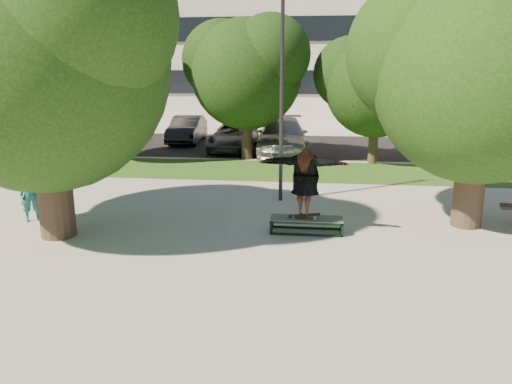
# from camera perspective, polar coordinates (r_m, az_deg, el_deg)

# --- Properties ---
(ground) EXTENTS (120.00, 120.00, 0.00)m
(ground) POSITION_cam_1_polar(r_m,az_deg,el_deg) (11.00, -4.26, -7.53)
(ground) COLOR #A9A39C
(ground) RESTS_ON ground
(grass_strip) EXTENTS (30.00, 4.00, 0.02)m
(grass_strip) POSITION_cam_1_polar(r_m,az_deg,el_deg) (19.97, 3.70, 2.44)
(grass_strip) COLOR #1D4C15
(grass_strip) RESTS_ON ground
(asphalt_strip) EXTENTS (40.00, 8.00, 0.01)m
(asphalt_strip) POSITION_cam_1_polar(r_m,az_deg,el_deg) (26.42, 2.29, 5.34)
(asphalt_strip) COLOR black
(asphalt_strip) RESTS_ON ground
(tree_left) EXTENTS (6.96, 5.95, 7.12)m
(tree_left) POSITION_cam_1_polar(r_m,az_deg,el_deg) (12.78, -23.58, 14.65)
(tree_left) COLOR #38281E
(tree_left) RESTS_ON ground
(tree_right) EXTENTS (6.24, 5.33, 6.51)m
(tree_right) POSITION_cam_1_polar(r_m,az_deg,el_deg) (13.69, 24.01, 13.13)
(tree_right) COLOR #38281E
(tree_right) RESTS_ON ground
(bg_tree_left) EXTENTS (5.28, 4.51, 5.77)m
(bg_tree_left) POSITION_cam_1_polar(r_m,az_deg,el_deg) (22.78, -15.81, 12.84)
(bg_tree_left) COLOR #38281E
(bg_tree_left) RESTS_ON ground
(bg_tree_mid) EXTENTS (5.76, 4.92, 6.24)m
(bg_tree_mid) POSITION_cam_1_polar(r_m,az_deg,el_deg) (22.32, -1.26, 14.06)
(bg_tree_mid) COLOR #38281E
(bg_tree_mid) RESTS_ON ground
(bg_tree_right) EXTENTS (5.04, 4.31, 5.43)m
(bg_tree_right) POSITION_cam_1_polar(r_m,az_deg,el_deg) (21.74, 13.44, 12.30)
(bg_tree_right) COLOR #38281E
(bg_tree_right) RESTS_ON ground
(lamppost) EXTENTS (0.25, 0.15, 6.11)m
(lamppost) POSITION_cam_1_polar(r_m,az_deg,el_deg) (15.09, 2.95, 10.70)
(lamppost) COLOR #2D2D30
(lamppost) RESTS_ON ground
(office_building) EXTENTS (30.00, 14.12, 16.00)m
(office_building) POSITION_cam_1_polar(r_m,az_deg,el_deg) (42.38, 1.32, 19.52)
(office_building) COLOR beige
(office_building) RESTS_ON ground
(grind_box) EXTENTS (1.80, 0.60, 0.38)m
(grind_box) POSITION_cam_1_polar(r_m,az_deg,el_deg) (12.62, 5.78, -3.77)
(grind_box) COLOR black
(grind_box) RESTS_ON ground
(skater_rig) EXTENTS (2.21, 0.95, 1.82)m
(skater_rig) POSITION_cam_1_polar(r_m,az_deg,el_deg) (12.32, 5.64, 1.26)
(skater_rig) COLOR white
(skater_rig) RESTS_ON grind_box
(bystander) EXTENTS (0.65, 0.61, 1.50)m
(bystander) POSITION_cam_1_polar(r_m,az_deg,el_deg) (14.64, -24.37, -0.18)
(bystander) COLOR #19625E
(bystander) RESTS_ON ground
(car_silver_a) EXTENTS (2.41, 4.30, 1.38)m
(car_silver_a) POSITION_cam_1_polar(r_m,az_deg,el_deg) (27.68, -16.54, 6.61)
(car_silver_a) COLOR #A8A7AC
(car_silver_a) RESTS_ON asphalt_strip
(car_dark) EXTENTS (1.72, 4.42, 1.43)m
(car_dark) POSITION_cam_1_polar(r_m,az_deg,el_deg) (27.61, -7.88, 7.09)
(car_dark) COLOR black
(car_dark) RESTS_ON asphalt_strip
(car_grey) EXTENTS (2.24, 4.72, 1.30)m
(car_grey) POSITION_cam_1_polar(r_m,az_deg,el_deg) (24.96, -2.60, 6.31)
(car_grey) COLOR #56565B
(car_grey) RESTS_ON asphalt_strip
(car_silver_b) EXTENTS (2.70, 5.84, 1.65)m
(car_silver_b) POSITION_cam_1_polar(r_m,az_deg,el_deg) (23.80, 3.04, 6.35)
(car_silver_b) COLOR #A4A3A8
(car_silver_b) RESTS_ON asphalt_strip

